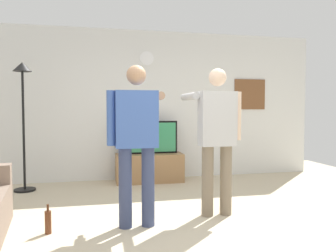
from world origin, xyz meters
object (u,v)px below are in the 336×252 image
object	(u,v)px
television	(149,137)
person_standing_nearer_couch	(217,132)
tv_stand	(149,168)
floor_lamp	(23,99)
person_standing_nearer_lamp	(136,135)
beverage_bottle	(48,222)
wall_clock	(147,58)
framed_picture	(250,94)

from	to	relation	value
television	person_standing_nearer_couch	distance (m)	2.08
tv_stand	floor_lamp	size ratio (longest dim) A/B	0.58
person_standing_nearer_lamp	beverage_bottle	size ratio (longest dim) A/B	5.73
wall_clock	beverage_bottle	distance (m)	3.50
tv_stand	television	size ratio (longest dim) A/B	1.16
floor_lamp	beverage_bottle	world-z (taller)	floor_lamp
tv_stand	beverage_bottle	distance (m)	2.58
television	beverage_bottle	bearing A→B (deg)	-121.98
person_standing_nearer_lamp	person_standing_nearer_couch	size ratio (longest dim) A/B	0.99
tv_stand	floor_lamp	world-z (taller)	floor_lamp
wall_clock	beverage_bottle	size ratio (longest dim) A/B	0.82
television	beverage_bottle	size ratio (longest dim) A/B	3.31
floor_lamp	beverage_bottle	size ratio (longest dim) A/B	6.57
tv_stand	framed_picture	bearing A→B (deg)	8.29
person_standing_nearer_couch	beverage_bottle	xyz separation A→B (m)	(-1.89, -0.22, -0.87)
tv_stand	wall_clock	size ratio (longest dim) A/B	4.66
person_standing_nearer_couch	beverage_bottle	size ratio (longest dim) A/B	5.77
tv_stand	television	bearing A→B (deg)	90.00
tv_stand	framed_picture	xyz separation A→B (m)	(2.03, 0.30, 1.32)
floor_lamp	beverage_bottle	xyz separation A→B (m)	(0.62, -1.95, -1.30)
floor_lamp	person_standing_nearer_couch	distance (m)	3.08
framed_picture	person_standing_nearer_lamp	world-z (taller)	framed_picture
television	floor_lamp	world-z (taller)	floor_lamp
floor_lamp	beverage_bottle	bearing A→B (deg)	-72.35
framed_picture	person_standing_nearer_lamp	xyz separation A→B (m)	(-2.50, -2.44, -0.57)
person_standing_nearer_lamp	beverage_bottle	distance (m)	1.26
wall_clock	person_standing_nearer_lamp	distance (m)	2.76
tv_stand	person_standing_nearer_lamp	xyz separation A→B (m)	(-0.47, -2.14, 0.75)
person_standing_nearer_lamp	beverage_bottle	xyz separation A→B (m)	(-0.91, -0.03, -0.87)
person_standing_nearer_lamp	tv_stand	bearing A→B (deg)	77.54
wall_clock	person_standing_nearer_couch	bearing A→B (deg)	-77.26
floor_lamp	person_standing_nearer_lamp	distance (m)	2.49
tv_stand	television	distance (m)	0.54
tv_stand	wall_clock	xyz separation A→B (m)	(0.00, 0.29, 1.95)
floor_lamp	person_standing_nearer_lamp	xyz separation A→B (m)	(1.53, -1.92, -0.43)
framed_picture	beverage_bottle	xyz separation A→B (m)	(-3.41, -2.47, -1.44)
wall_clock	person_standing_nearer_lamp	world-z (taller)	wall_clock
wall_clock	floor_lamp	bearing A→B (deg)	-165.56
framed_picture	person_standing_nearer_couch	xyz separation A→B (m)	(-1.52, -2.25, -0.57)
tv_stand	person_standing_nearer_couch	distance (m)	2.15
wall_clock	person_standing_nearer_lamp	xyz separation A→B (m)	(-0.47, -2.43, -1.20)
floor_lamp	wall_clock	bearing A→B (deg)	14.44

